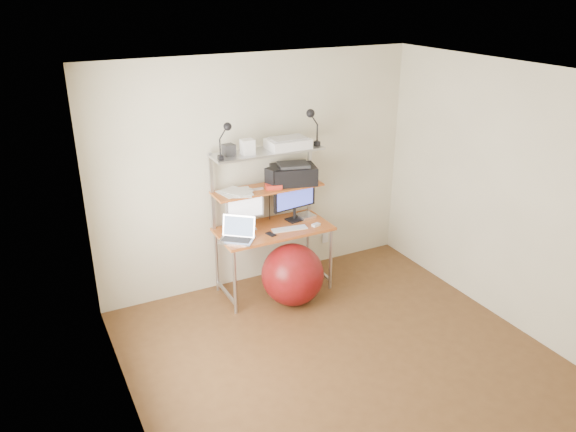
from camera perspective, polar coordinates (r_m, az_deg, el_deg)
name	(u,v)px	position (r m, az deg, el deg)	size (l,w,h in m)	color
room	(350,234)	(4.57, 6.31, -1.85)	(3.60, 3.60, 3.60)	brown
computer_desk	(271,207)	(5.89, -1.76, 0.93)	(1.20, 0.60, 1.57)	#C36825
wall_outlet	(325,238)	(6.75, 3.81, -2.24)	(0.08, 0.01, 0.12)	white
monitor_silver	(245,207)	(5.82, -4.39, 0.92)	(0.41, 0.15, 0.46)	#B0B0B5
monitor_black	(295,197)	(6.03, 0.68, 1.95)	(0.52, 0.17, 0.52)	black
laptop	(238,235)	(5.66, -5.13, -1.89)	(0.43, 0.42, 0.29)	silver
keyboard	(290,229)	(5.88, 0.15, -1.31)	(0.37, 0.11, 0.01)	white
mouse	(316,225)	(5.97, 2.86, -0.91)	(0.09, 0.05, 0.02)	white
mac_mini	(306,216)	(6.18, 1.80, 0.01)	(0.18, 0.18, 0.03)	silver
phone	(271,234)	(5.76, -1.76, -1.86)	(0.06, 0.12, 0.01)	black
printer	(293,174)	(5.97, 0.55, 4.29)	(0.53, 0.43, 0.22)	black
nas_cube	(274,178)	(5.86, -1.45, 3.93)	(0.14, 0.14, 0.20)	black
red_box	(274,186)	(5.84, -1.47, 3.03)	(0.16, 0.11, 0.05)	red
scanner	(288,143)	(5.82, -0.01, 7.43)	(0.43, 0.28, 0.11)	white
box_white	(247,147)	(5.61, -4.14, 7.02)	(0.13, 0.11, 0.15)	white
box_grey	(229,150)	(5.61, -6.04, 6.71)	(0.11, 0.11, 0.11)	#2E2E31
clip_lamp_left	(226,133)	(5.42, -6.32, 8.41)	(0.14, 0.08, 0.36)	black
clip_lamp_right	(312,119)	(5.82, 2.44, 9.79)	(0.16, 0.09, 0.40)	black
exercise_ball	(293,275)	(5.86, 0.47, -5.97)	(0.65, 0.65, 0.65)	maroon
paper_stack	(237,192)	(5.73, -5.16, 2.43)	(0.37, 0.40, 0.02)	white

